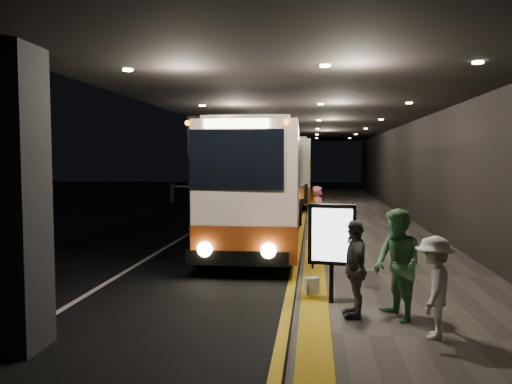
# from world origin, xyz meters

# --- Properties ---
(ground) EXTENTS (90.00, 90.00, 0.00)m
(ground) POSITION_xyz_m (0.00, 0.00, 0.00)
(ground) COLOR black
(lane_line_white) EXTENTS (0.12, 50.00, 0.01)m
(lane_line_white) POSITION_xyz_m (-1.80, 5.00, 0.01)
(lane_line_white) COLOR silver
(lane_line_white) RESTS_ON ground
(kerb_stripe_yellow) EXTENTS (0.18, 50.00, 0.01)m
(kerb_stripe_yellow) POSITION_xyz_m (2.35, 5.00, 0.01)
(kerb_stripe_yellow) COLOR gold
(kerb_stripe_yellow) RESTS_ON ground
(sidewalk) EXTENTS (4.50, 50.00, 0.15)m
(sidewalk) POSITION_xyz_m (4.75, 5.00, 0.07)
(sidewalk) COLOR #514C44
(sidewalk) RESTS_ON ground
(tactile_strip) EXTENTS (0.50, 50.00, 0.01)m
(tactile_strip) POSITION_xyz_m (2.85, 5.00, 0.16)
(tactile_strip) COLOR gold
(tactile_strip) RESTS_ON sidewalk
(terminal_wall) EXTENTS (0.10, 50.00, 6.00)m
(terminal_wall) POSITION_xyz_m (7.00, 5.00, 3.00)
(terminal_wall) COLOR black
(terminal_wall) RESTS_ON ground
(support_columns) EXTENTS (0.80, 24.80, 4.40)m
(support_columns) POSITION_xyz_m (-1.50, 4.00, 2.20)
(support_columns) COLOR black
(support_columns) RESTS_ON ground
(canopy) EXTENTS (9.00, 50.00, 0.40)m
(canopy) POSITION_xyz_m (2.50, 5.00, 4.60)
(canopy) COLOR black
(canopy) RESTS_ON support_columns
(coach_main) EXTENTS (2.76, 11.94, 3.70)m
(coach_main) POSITION_xyz_m (1.09, 2.21, 1.78)
(coach_main) COLOR beige
(coach_main) RESTS_ON ground
(coach_second) EXTENTS (3.08, 12.34, 3.85)m
(coach_second) POSITION_xyz_m (1.10, 17.17, 1.85)
(coach_second) COLOR beige
(coach_second) RESTS_ON ground
(passenger_boarding) EXTENTS (0.58, 0.74, 1.78)m
(passenger_boarding) POSITION_xyz_m (2.98, 1.33, 1.04)
(passenger_boarding) COLOR #C95E6E
(passenger_boarding) RESTS_ON sidewalk
(passenger_waiting_green) EXTENTS (0.84, 1.03, 1.83)m
(passenger_waiting_green) POSITION_xyz_m (4.19, -6.44, 1.06)
(passenger_waiting_green) COLOR #49834D
(passenger_waiting_green) RESTS_ON sidewalk
(passenger_waiting_white) EXTENTS (0.74, 1.07, 1.51)m
(passenger_waiting_white) POSITION_xyz_m (4.60, -7.23, 0.91)
(passenger_waiting_white) COLOR white
(passenger_waiting_white) RESTS_ON sidewalk
(passenger_waiting_grey) EXTENTS (0.55, 0.99, 1.64)m
(passenger_waiting_grey) POSITION_xyz_m (3.52, -6.39, 0.97)
(passenger_waiting_grey) COLOR #555459
(passenger_waiting_grey) RESTS_ON sidewalk
(bag_polka) EXTENTS (0.31, 0.16, 0.37)m
(bag_polka) POSITION_xyz_m (4.01, -4.42, 0.33)
(bag_polka) COLOR black
(bag_polka) RESTS_ON sidewalk
(bag_plain) EXTENTS (0.30, 0.24, 0.33)m
(bag_plain) POSITION_xyz_m (2.80, -5.07, 0.32)
(bag_plain) COLOR silver
(bag_plain) RESTS_ON sidewalk
(info_sign) EXTENTS (0.87, 0.24, 1.82)m
(info_sign) POSITION_xyz_m (3.16, -5.61, 1.38)
(info_sign) COLOR black
(info_sign) RESTS_ON sidewalk
(stanchion_post) EXTENTS (0.05, 0.05, 1.15)m
(stanchion_post) POSITION_xyz_m (2.81, -2.81, 0.73)
(stanchion_post) COLOR black
(stanchion_post) RESTS_ON sidewalk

